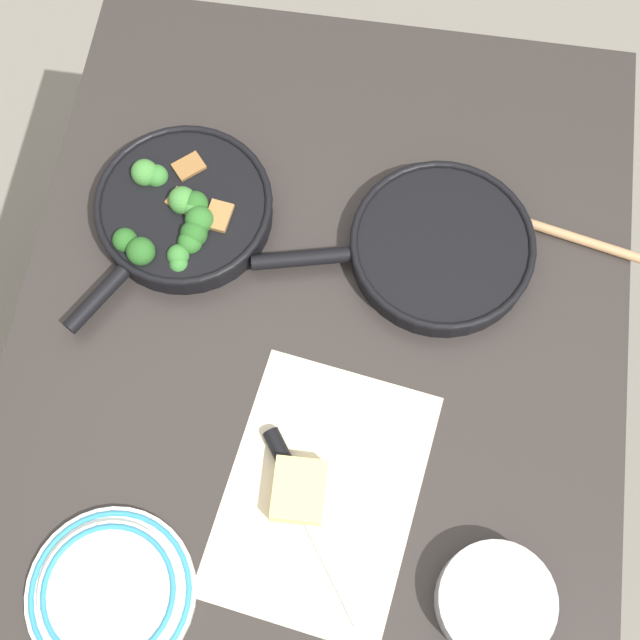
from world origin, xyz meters
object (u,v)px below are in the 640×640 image
(prep_bowl_steel, at_px, (495,602))
(skillet_broccoli, at_px, (182,211))
(wooden_spoon, at_px, (535,225))
(grater_knife, at_px, (302,496))
(skillet_eggs, at_px, (439,247))
(cheese_block, at_px, (299,491))
(dinner_plate_stack, at_px, (110,593))

(prep_bowl_steel, bearing_deg, skillet_broccoli, 45.94)
(wooden_spoon, bearing_deg, grater_knife, 69.42)
(grater_knife, bearing_deg, skillet_eggs, 124.35)
(wooden_spoon, relative_size, cheese_block, 4.06)
(wooden_spoon, height_order, dinner_plate_stack, dinner_plate_stack)
(skillet_eggs, distance_m, cheese_block, 0.42)
(skillet_eggs, height_order, prep_bowl_steel, prep_bowl_steel)
(grater_knife, relative_size, cheese_block, 2.83)
(cheese_block, height_order, prep_bowl_steel, prep_bowl_steel)
(skillet_eggs, xyz_separation_m, prep_bowl_steel, (-0.50, -0.12, 0.00))
(grater_knife, distance_m, dinner_plate_stack, 0.29)
(cheese_block, distance_m, prep_bowl_steel, 0.30)
(grater_knife, bearing_deg, prep_bowl_steel, 34.45)
(skillet_broccoli, bearing_deg, grater_knife, 61.70)
(skillet_broccoli, xyz_separation_m, grater_knife, (-0.40, -0.25, -0.02))
(grater_knife, bearing_deg, wooden_spoon, 112.68)
(grater_knife, relative_size, dinner_plate_stack, 1.09)
(skillet_eggs, relative_size, grater_knife, 1.70)
(dinner_plate_stack, height_order, prep_bowl_steel, prep_bowl_steel)
(wooden_spoon, bearing_deg, skillet_broccoli, 18.61)
(skillet_broccoli, relative_size, skillet_eggs, 0.86)
(skillet_eggs, xyz_separation_m, wooden_spoon, (0.07, -0.14, -0.01))
(skillet_eggs, height_order, cheese_block, skillet_eggs)
(grater_knife, height_order, prep_bowl_steel, prep_bowl_steel)
(skillet_eggs, relative_size, cheese_block, 4.80)
(wooden_spoon, relative_size, dinner_plate_stack, 1.57)
(dinner_plate_stack, bearing_deg, skillet_broccoli, 1.39)
(dinner_plate_stack, bearing_deg, prep_bowl_steel, -83.00)
(skillet_broccoli, relative_size, dinner_plate_stack, 1.59)
(skillet_broccoli, relative_size, grater_knife, 1.45)
(cheese_block, relative_size, dinner_plate_stack, 0.39)
(prep_bowl_steel, bearing_deg, dinner_plate_stack, 97.00)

